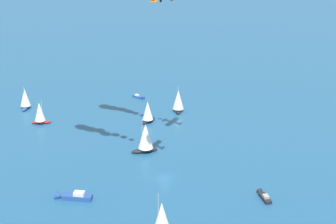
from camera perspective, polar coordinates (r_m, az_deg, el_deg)
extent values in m
plane|color=#1E517A|center=(165.95, -0.33, -6.15)|extent=(2000.00, 2000.00, 0.00)
ellipsoid|color=#B21E1E|center=(205.47, -11.64, -0.93)|extent=(6.59, 3.39, 0.89)
cylinder|color=#B2B2B7|center=(203.96, -11.59, 0.15)|extent=(0.14, 0.14, 7.30)
cone|color=white|center=(204.16, -11.80, 0.04)|extent=(4.29, 4.29, 6.21)
ellipsoid|color=black|center=(180.80, -2.20, -3.57)|extent=(8.14, 3.08, 1.11)
cylinder|color=#B2B2B7|center=(178.60, -2.40, -2.10)|extent=(0.14, 0.14, 9.13)
cone|color=white|center=(179.00, -2.09, -2.20)|extent=(4.82, 4.82, 7.76)
ellipsoid|color=black|center=(211.53, 0.95, 0.18)|extent=(4.44, 7.04, 0.96)
cylinder|color=#B2B2B7|center=(210.48, 0.95, 1.35)|extent=(0.14, 0.14, 7.87)
cone|color=white|center=(209.80, 0.96, 1.17)|extent=(4.93, 4.93, 6.69)
cube|color=black|center=(157.33, 8.97, -7.89)|extent=(2.45, 5.39, 0.83)
cone|color=black|center=(159.90, 8.54, -7.36)|extent=(1.85, 1.57, 1.66)
cube|color=gray|center=(156.67, 9.04, -7.72)|extent=(1.60, 2.00, 0.62)
cube|color=#23478C|center=(225.03, -2.83, 1.42)|extent=(3.04, 4.26, 0.66)
cone|color=#23478C|center=(223.41, -2.36, 1.28)|extent=(1.65, 1.54, 1.32)
cube|color=silver|center=(225.04, -2.89, 1.58)|extent=(1.59, 1.76, 0.49)
cube|color=#23478C|center=(157.22, -8.41, -7.80)|extent=(7.69, 5.91, 1.20)
cone|color=#23478C|center=(158.51, -10.02, -7.65)|extent=(2.88, 3.05, 2.41)
cube|color=silver|center=(156.57, -8.23, -7.48)|extent=(3.24, 3.00, 0.90)
ellipsoid|color=#23478C|center=(219.51, -13.04, 0.40)|extent=(4.36, 6.53, 0.89)
cylinder|color=#B2B2B7|center=(217.70, -13.16, 1.37)|extent=(0.14, 0.14, 7.34)
cone|color=white|center=(218.54, -13.10, 1.35)|extent=(4.68, 4.68, 6.24)
cylinder|color=#B2B2B7|center=(132.36, -0.91, -9.91)|extent=(0.14, 0.14, 12.50)
ellipsoid|color=black|center=(202.44, -1.82, -0.82)|extent=(6.41, 4.75, 0.89)
cylinder|color=#B2B2B7|center=(201.28, -1.75, 0.30)|extent=(0.14, 0.14, 7.33)
cone|color=white|center=(200.84, -1.89, 0.14)|extent=(4.79, 4.79, 6.23)
cylinder|color=black|center=(139.16, -0.67, 10.24)|extent=(0.55, 0.63, 0.61)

